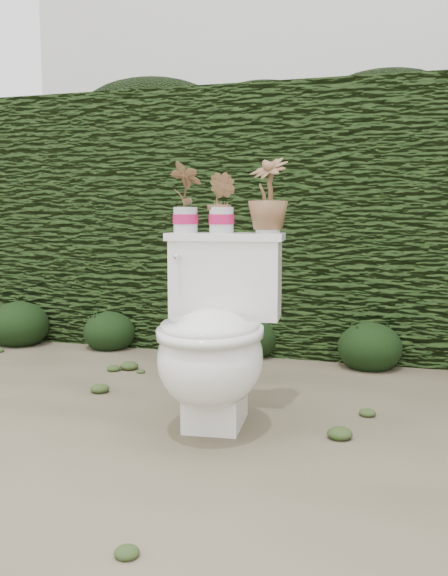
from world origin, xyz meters
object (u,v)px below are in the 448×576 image
(toilet, at_px, (215,340))
(potted_plant_left, at_px, (185,199))
(potted_plant_center, at_px, (221,205))
(potted_plant_right, at_px, (268,197))

(toilet, xyz_separation_m, potted_plant_left, (-0.20, 0.22, 0.56))
(potted_plant_left, bearing_deg, potted_plant_center, -153.30)
(potted_plant_left, relative_size, potted_plant_right, 0.95)
(toilet, xyz_separation_m, potted_plant_center, (-0.05, 0.24, 0.54))
(toilet, bearing_deg, potted_plant_right, 52.72)
(toilet, height_order, potted_plant_left, potted_plant_left)
(potted_plant_left, relative_size, potted_plant_center, 1.20)
(potted_plant_center, bearing_deg, potted_plant_right, 29.78)
(potted_plant_right, bearing_deg, potted_plant_left, -151.43)
(potted_plant_left, bearing_deg, potted_plant_right, -153.30)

